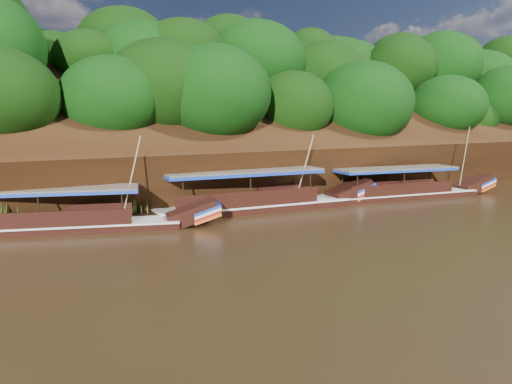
# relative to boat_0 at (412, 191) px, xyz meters

# --- Properties ---
(ground) EXTENTS (160.00, 160.00, 0.00)m
(ground) POSITION_rel_boat_0_xyz_m (-12.89, -6.84, -0.52)
(ground) COLOR black
(ground) RESTS_ON ground
(riverbank) EXTENTS (120.00, 30.06, 19.40)m
(riverbank) POSITION_rel_boat_0_xyz_m (-12.90, 15.89, 1.37)
(riverbank) COLOR black
(riverbank) RESTS_ON ground
(boat_0) EXTENTS (14.22, 4.10, 5.58)m
(boat_0) POSITION_rel_boat_0_xyz_m (0.00, 0.00, 0.00)
(boat_0) COLOR black
(boat_0) RESTS_ON ground
(boat_1) EXTENTS (15.40, 3.72, 5.27)m
(boat_1) POSITION_rel_boat_0_xyz_m (-11.81, 1.35, 0.08)
(boat_1) COLOR black
(boat_1) RESTS_ON ground
(boat_2) EXTENTS (14.26, 6.32, 5.33)m
(boat_2) POSITION_rel_boat_0_xyz_m (-23.48, 1.51, -0.00)
(boat_2) COLOR black
(boat_2) RESTS_ON ground
(reeds) EXTENTS (48.76, 2.76, 2.06)m
(reeds) POSITION_rel_boat_0_xyz_m (-15.50, 2.82, 0.38)
(reeds) COLOR #2F6018
(reeds) RESTS_ON ground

